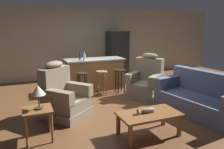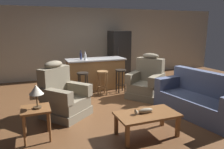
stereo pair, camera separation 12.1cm
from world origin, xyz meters
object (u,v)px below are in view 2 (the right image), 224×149
bar_stool_middle (102,78)px  bottle_short_amber (81,56)px  kitchen_island (96,74)px  end_table (36,114)px  table_lamp (36,91)px  bottle_tall_green (85,57)px  fish_figurine (144,111)px  recliner_near_lamp (63,97)px  refrigerator (119,55)px  recliner_near_island (147,82)px  bar_stool_right (121,77)px  couch (200,100)px  bar_stool_left (83,80)px  coffee_table (147,116)px

bar_stool_middle → bottle_short_amber: bearing=125.8°
kitchen_island → bottle_short_amber: 0.73m
end_table → bar_stool_middle: (1.88, 2.04, 0.01)m
table_lamp → kitchen_island: size_ratio=0.23×
end_table → bottle_tall_green: bearing=58.8°
fish_figurine → recliner_near_lamp: size_ratio=0.28×
fish_figurine → refrigerator: bearing=72.8°
recliner_near_lamp → bar_stool_middle: 1.74m
recliner_near_island → table_lamp: 3.25m
table_lamp → bar_stool_middle: bearing=48.1°
fish_figurine → bar_stool_right: 2.68m
end_table → table_lamp: size_ratio=1.37×
bottle_tall_green → bar_stool_middle: bearing=-49.4°
recliner_near_lamp → refrigerator: refrigerator is taller
fish_figurine → end_table: bearing=162.7°
bar_stool_right → bottle_short_amber: 1.35m
recliner_near_lamp → bar_stool_right: recliner_near_lamp is taller
couch → bar_stool_left: 3.04m
bar_stool_middle → bottle_tall_green: 0.82m
recliner_near_lamp → recliner_near_island: size_ratio=1.00×
recliner_near_lamp → bottle_tall_green: bottle_tall_green is taller
couch → bar_stool_right: 2.41m
recliner_near_lamp → table_lamp: size_ratio=2.93×
bottle_tall_green → bar_stool_left: bearing=-113.8°
bar_stool_right → refrigerator: size_ratio=0.39×
bar_stool_middle → bar_stool_right: (0.57, 0.00, 0.00)m
fish_figurine → bottle_short_amber: 3.31m
fish_figurine → bar_stool_middle: (0.09, 2.60, 0.01)m
table_lamp → fish_figurine: bearing=-17.1°
recliner_near_lamp → bottle_tall_green: (0.92, 1.61, 0.62)m
recliner_near_lamp → recliner_near_island: same height
end_table → kitchen_island: kitchen_island is taller
couch → bottle_tall_green: bottle_tall_green is taller
bar_stool_left → recliner_near_lamp: bearing=-121.9°
kitchen_island → bottle_tall_green: (-0.37, -0.19, 0.57)m
couch → bottle_short_amber: 3.54m
kitchen_island → bar_stool_left: size_ratio=2.65×
coffee_table → bottle_tall_green: size_ratio=4.29×
bar_stool_middle → refrigerator: (1.28, 1.83, 0.41)m
coffee_table → bar_stool_left: 2.68m
bar_stool_right → refrigerator: (0.71, 1.83, 0.41)m
refrigerator → bottle_tall_green: refrigerator is taller
bar_stool_left → bar_stool_middle: size_ratio=1.00×
recliner_near_lamp → bar_stool_middle: (1.30, 1.16, 0.05)m
recliner_near_lamp → bottle_short_amber: bottle_short_amber is taller
coffee_table → couch: bearing=14.8°
recliner_near_lamp → bar_stool_left: 1.37m
recliner_near_island → bottle_short_amber: (-1.52, 1.31, 0.63)m
kitchen_island → bottle_tall_green: size_ratio=7.02×
bottle_short_amber → end_table: bearing=-117.9°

